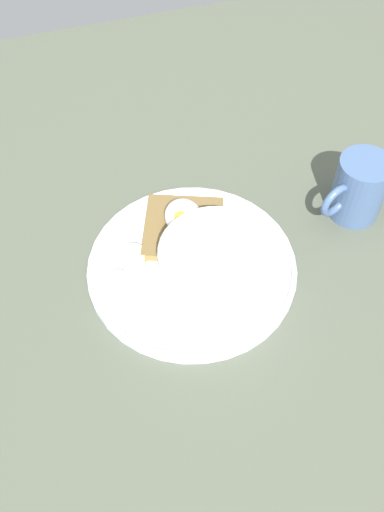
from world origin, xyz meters
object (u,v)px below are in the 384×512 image
object	(u,v)px
toast_slice	(184,228)
poached_egg	(183,217)
oatmeal_bowl	(217,265)
banana_slice_left	(133,256)
banana_slice_back	(147,295)
banana_slice_front	(138,273)
coffee_mug	(358,188)
banana_slice_right	(119,282)

from	to	relation	value
toast_slice	poached_egg	world-z (taller)	poached_egg
oatmeal_bowl	poached_egg	world-z (taller)	oatmeal_bowl
poached_egg	banana_slice_left	distance (cm)	8.11
oatmeal_bowl	poached_egg	size ratio (longest dim) A/B	2.17
oatmeal_bowl	banana_slice_back	bearing A→B (deg)	89.55
banana_slice_front	coffee_mug	bearing A→B (deg)	-85.89
banana_slice_left	banana_slice_front	bearing A→B (deg)	177.52
oatmeal_bowl	banana_slice_left	size ratio (longest dim) A/B	3.29
oatmeal_bowl	banana_slice_right	distance (cm)	12.33
toast_slice	banana_slice_right	size ratio (longest dim) A/B	3.49
banana_slice_back	toast_slice	bearing A→B (deg)	-41.05
banana_slice_left	banana_slice_back	bearing A→B (deg)	-179.07
oatmeal_bowl	banana_slice_left	xyz separation A→B (cm)	(6.23, 9.03, -2.45)
poached_egg	toast_slice	bearing A→B (deg)	-47.92
toast_slice	coffee_mug	world-z (taller)	coffee_mug
banana_slice_front	coffee_mug	xyz separation A→B (cm)	(2.24, -31.16, 3.20)
banana_slice_back	banana_slice_right	xyz separation A→B (cm)	(2.86, 2.77, 0.03)
oatmeal_bowl	coffee_mug	xyz separation A→B (cm)	(5.86, -22.02, 0.49)
banana_slice_back	banana_slice_right	size ratio (longest dim) A/B	1.15
banana_slice_right	oatmeal_bowl	bearing A→B (deg)	-104.07
oatmeal_bowl	coffee_mug	size ratio (longest dim) A/B	1.36
banana_slice_left	toast_slice	bearing A→B (deg)	-72.93
banana_slice_left	oatmeal_bowl	bearing A→B (deg)	-124.61
banana_slice_left	banana_slice_right	size ratio (longest dim) A/B	1.13
banana_slice_right	coffee_mug	distance (cm)	33.98
banana_slice_left	coffee_mug	size ratio (longest dim) A/B	0.41
banana_slice_left	coffee_mug	xyz separation A→B (cm)	(-0.37, -31.04, 2.94)
coffee_mug	toast_slice	bearing A→B (deg)	83.57
toast_slice	banana_slice_right	distance (cm)	11.57
banana_slice_left	coffee_mug	bearing A→B (deg)	-90.68
toast_slice	banana_slice_left	bearing A→B (deg)	107.07
toast_slice	banana_slice_left	size ratio (longest dim) A/B	3.10
banana_slice_right	toast_slice	bearing A→B (deg)	-61.09
toast_slice	banana_slice_left	world-z (taller)	same
poached_egg	banana_slice_left	world-z (taller)	poached_egg
banana_slice_front	banana_slice_right	xyz separation A→B (cm)	(-0.69, 2.55, 0.14)
toast_slice	poached_egg	distance (cm)	2.42
banana_slice_front	banana_slice_left	xyz separation A→B (cm)	(2.61, -0.11, 0.26)
oatmeal_bowl	banana_slice_front	distance (cm)	10.20
banana_slice_back	coffee_mug	distance (cm)	31.63
banana_slice_left	banana_slice_right	world-z (taller)	banana_slice_left
banana_slice_back	coffee_mug	xyz separation A→B (cm)	(5.79, -30.94, 3.09)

